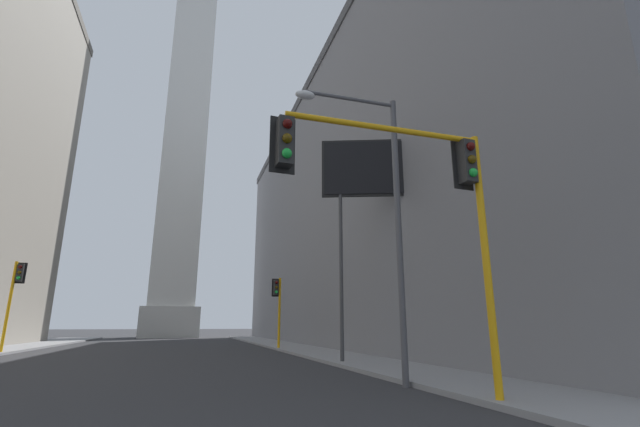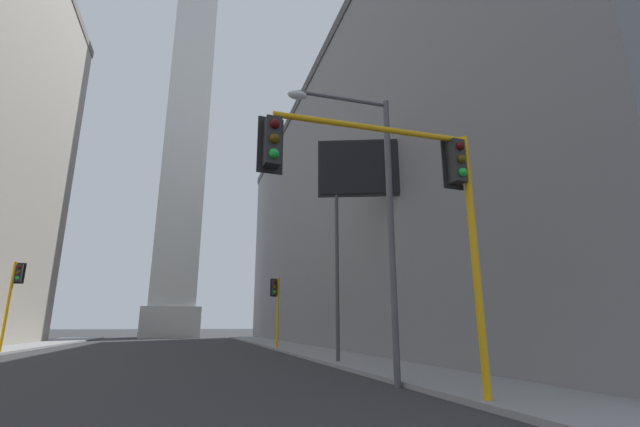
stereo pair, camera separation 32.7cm
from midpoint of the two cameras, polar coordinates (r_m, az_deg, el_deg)
sidewalk_right at (r=26.61m, az=2.42°, el=-18.19°), size 5.00×78.13×0.15m
building_right at (r=43.58m, az=13.74°, el=0.04°), size 24.42×60.31×24.90m
obelisk at (r=75.94m, az=-16.78°, el=14.47°), size 7.96×7.96×77.92m
traffic_light_mid_right at (r=32.12m, az=-5.58°, el=-11.63°), size 0.77×0.51×5.11m
traffic_light_near_right at (r=10.22m, az=12.33°, el=3.47°), size 5.41×0.51×6.34m
traffic_light_mid_left at (r=33.21m, az=-35.52°, el=-8.54°), size 0.76×0.52×5.63m
street_lamp at (r=13.58m, az=7.95°, el=1.85°), size 3.49×0.36×9.06m
billboard_sign at (r=21.55m, az=7.52°, el=4.93°), size 5.20×2.07×10.87m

